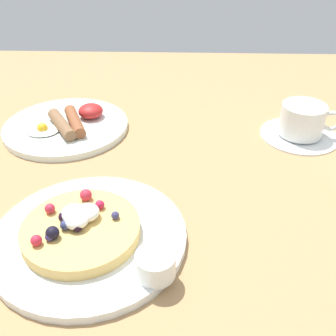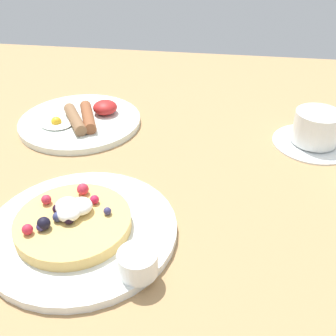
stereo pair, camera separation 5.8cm
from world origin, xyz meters
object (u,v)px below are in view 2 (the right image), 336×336
Objects in this scene: pancake_plate at (82,230)px; coffee_cup at (318,127)px; syrup_ramekin at (138,263)px; breakfast_plate at (80,122)px; coffee_saucer at (313,142)px.

pancake_plate is 46.07cm from coffee_cup.
breakfast_plate is at bearing 118.22° from syrup_ramekin.
breakfast_plate is (-20.05, 37.35, -2.18)cm from syrup_ramekin.
coffee_cup is (0.15, -0.03, 3.35)cm from coffee_saucer.
syrup_ramekin is at bearing -61.78° from breakfast_plate.
syrup_ramekin reaches higher than breakfast_plate.
pancake_plate is at bearing -70.75° from breakfast_plate.
coffee_saucer is (45.73, -1.08, -0.32)cm from breakfast_plate.
pancake_plate is at bearing -139.84° from coffee_cup.
coffee_cup reaches higher than coffee_saucer.
pancake_plate and breakfast_plate have the same top height.
syrup_ramekin is 42.44cm from breakfast_plate.
pancake_plate is 5.44× the size of syrup_ramekin.
pancake_plate is 1.75× the size of coffee_saucer.
syrup_ramekin reaches higher than coffee_saucer.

